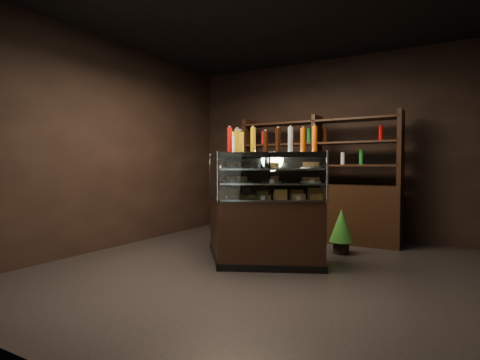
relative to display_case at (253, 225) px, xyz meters
name	(u,v)px	position (x,y,z in m)	size (l,w,h in m)	color
ground	(267,271)	(0.33, -0.30, -0.46)	(5.00, 5.00, 0.00)	black
room_shell	(267,99)	(0.33, -0.30, 1.48)	(5.02, 5.02, 3.01)	black
display_case	(253,225)	(0.00, 0.00, 0.00)	(1.88, 1.36, 1.36)	black
food_display	(253,181)	(0.00, -0.01, 0.55)	(1.55, 0.99, 0.42)	#C08945
bottles_top	(254,142)	(0.00, 0.00, 1.03)	(1.39, 0.85, 0.30)	#0F38B2
potted_conifer	(341,225)	(0.84, 0.97, -0.06)	(0.32, 0.32, 0.69)	black
back_shelving	(316,202)	(0.23, 1.75, 0.15)	(2.57, 0.45, 2.00)	black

